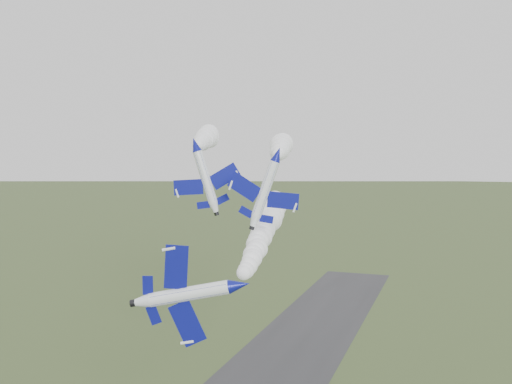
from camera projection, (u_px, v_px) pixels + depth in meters
jet_lead at (239, 285)px, 63.20m from camera, size 5.22×13.68×11.23m
smoke_trail_jet_lead at (265, 227)px, 98.80m from camera, size 21.57×64.07×5.22m
jet_pair_left at (195, 144)px, 91.60m from camera, size 10.58×12.68×4.15m
smoke_trail_jet_pair_left at (205, 140)px, 121.17m from camera, size 24.52×51.26×5.23m
jet_pair_right at (278, 154)px, 86.94m from camera, size 10.79×13.24×4.42m
smoke_trail_jet_pair_right at (280, 148)px, 124.95m from camera, size 26.21×69.13×5.92m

